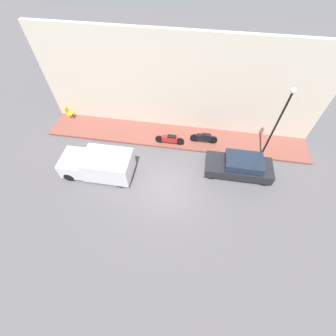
{
  "coord_description": "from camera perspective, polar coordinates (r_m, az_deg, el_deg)",
  "views": [
    {
      "loc": [
        -7.39,
        -1.28,
        12.03
      ],
      "look_at": [
        1.18,
        0.05,
        0.6
      ],
      "focal_mm": 24.0,
      "sensor_mm": 36.0,
      "label": 1
    }
  ],
  "objects": [
    {
      "name": "ground_plane",
      "position": [
        14.18,
        -0.54,
        -5.24
      ],
      "size": [
        60.0,
        60.0,
        0.0
      ],
      "primitive_type": "plane",
      "color": "#514F51"
    },
    {
      "name": "sidewalk",
      "position": [
        16.94,
        1.91,
        7.93
      ],
      "size": [
        2.38,
        19.03,
        0.16
      ],
      "color": "brown",
      "rests_on": "ground_plane"
    },
    {
      "name": "building_facade",
      "position": [
        15.86,
        2.94,
        20.06
      ],
      "size": [
        0.3,
        19.03,
        6.92
      ],
      "color": "beige",
      "rests_on": "ground_plane"
    },
    {
      "name": "parked_car",
      "position": [
        15.1,
        17.76,
        0.49
      ],
      "size": [
        1.75,
        4.21,
        1.36
      ],
      "color": "black",
      "rests_on": "ground_plane"
    },
    {
      "name": "delivery_van",
      "position": [
        14.85,
        -17.3,
        0.88
      ],
      "size": [
        1.95,
        4.5,
        1.7
      ],
      "color": "silver",
      "rests_on": "ground_plane"
    },
    {
      "name": "motorcycle_black",
      "position": [
        16.33,
        9.11,
        7.59
      ],
      "size": [
        0.3,
        1.95,
        0.8
      ],
      "color": "black",
      "rests_on": "sidewalk"
    },
    {
      "name": "motorcycle_red",
      "position": [
        16.04,
        0.47,
        7.34
      ],
      "size": [
        0.3,
        2.08,
        0.78
      ],
      "color": "#B21E1E",
      "rests_on": "sidewalk"
    },
    {
      "name": "streetlamp",
      "position": [
        14.81,
        26.34,
        10.95
      ],
      "size": [
        0.3,
        0.3,
        5.25
      ],
      "color": "black",
      "rests_on": "sidewalk"
    },
    {
      "name": "cafe_chair",
      "position": [
        19.62,
        -23.89,
        12.81
      ],
      "size": [
        0.4,
        0.4,
        1.0
      ],
      "color": "yellow",
      "rests_on": "sidewalk"
    }
  ]
}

